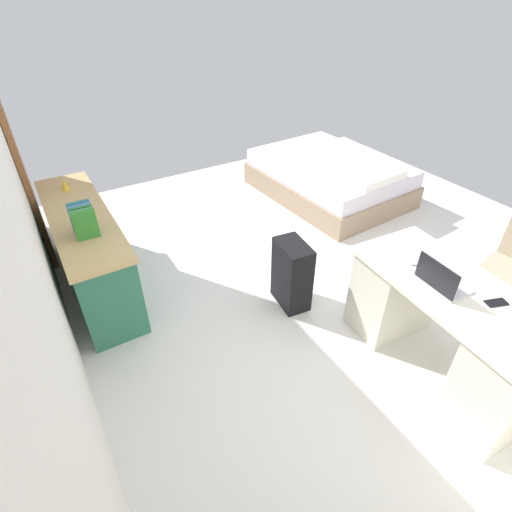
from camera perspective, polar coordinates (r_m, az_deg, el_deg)
The scene contains 13 objects.
ground_plane at distance 3.94m, azimuth 8.84°, elevation -2.71°, with size 5.90×5.90×0.00m, color silver.
wall_back at distance 2.58m, azimuth -30.88°, elevation 3.49°, with size 4.90×0.10×2.51m, color silver.
door_wooden at distance 4.42m, azimuth -31.15°, elevation 12.17°, with size 0.88×0.05×2.04m, color brown.
desk at distance 3.11m, azimuth 25.46°, elevation -9.35°, with size 1.49×0.77×0.74m.
credenza at distance 3.87m, azimuth -22.90°, elevation 0.73°, with size 1.80×0.48×0.75m.
bed at distance 5.35m, azimuth 10.52°, elevation 11.02°, with size 1.97×1.50×0.58m.
suitcase_black at distance 3.42m, azimuth 5.18°, elevation -2.66°, with size 0.36×0.22×0.61m, color black.
laptop at distance 2.84m, azimuth 25.10°, elevation -3.21°, with size 0.33×0.24×0.21m.
computer_mouse at distance 3.01m, azimuth 21.90°, elevation -0.78°, with size 0.06×0.10×0.03m, color white.
cell_phone_near_laptop at distance 2.89m, azimuth 31.31°, elevation -5.76°, with size 0.07×0.14×0.01m, color black.
cell_phone_by_mouse at distance 3.05m, azimuth 23.42°, elevation -0.82°, with size 0.07×0.14×0.01m, color black.
book_row at distance 3.32m, azimuth -23.59°, elevation 4.75°, with size 0.20×0.17×0.24m.
figurine_small at distance 4.15m, azimuth -25.84°, elevation 9.23°, with size 0.08×0.08×0.11m, color gold.
Camera 1 is at (-2.30, 2.10, 2.41)m, focal length 27.78 mm.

